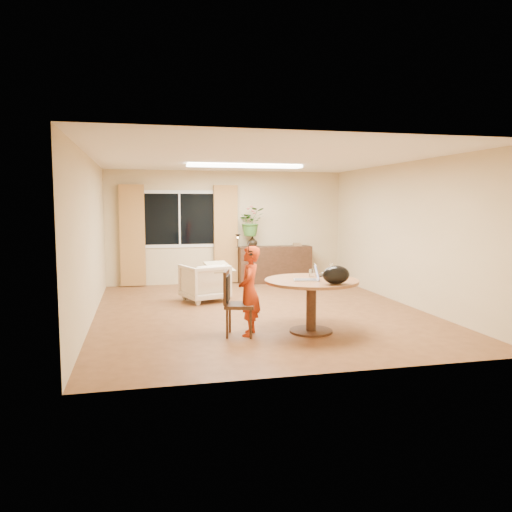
{
  "coord_description": "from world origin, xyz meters",
  "views": [
    {
      "loc": [
        -1.97,
        -8.22,
        1.85
      ],
      "look_at": [
        -0.11,
        -0.2,
        0.98
      ],
      "focal_mm": 35.0,
      "sensor_mm": 36.0,
      "label": 1
    }
  ],
  "objects_px": {
    "dining_table": "(311,291)",
    "child": "(249,291)",
    "sideboard": "(275,264)",
    "dining_chair": "(240,303)",
    "armchair": "(205,282)"
  },
  "relations": [
    {
      "from": "dining_table",
      "to": "child",
      "type": "xyz_separation_m",
      "value": [
        -0.9,
        0.05,
        0.03
      ]
    },
    {
      "from": "sideboard",
      "to": "dining_table",
      "type": "bearing_deg",
      "value": -98.67
    },
    {
      "from": "dining_chair",
      "to": "sideboard",
      "type": "distance_m",
      "value": 4.82
    },
    {
      "from": "dining_table",
      "to": "dining_chair",
      "type": "xyz_separation_m",
      "value": [
        -1.04,
        0.04,
        -0.14
      ]
    },
    {
      "from": "dining_table",
      "to": "armchair",
      "type": "distance_m",
      "value": 2.94
    },
    {
      "from": "child",
      "to": "armchair",
      "type": "xyz_separation_m",
      "value": [
        -0.3,
        2.62,
        -0.27
      ]
    },
    {
      "from": "child",
      "to": "dining_table",
      "type": "bearing_deg",
      "value": 105.7
    },
    {
      "from": "child",
      "to": "armchair",
      "type": "distance_m",
      "value": 2.65
    },
    {
      "from": "child",
      "to": "sideboard",
      "type": "distance_m",
      "value": 4.77
    },
    {
      "from": "dining_chair",
      "to": "sideboard",
      "type": "height_order",
      "value": "dining_chair"
    },
    {
      "from": "child",
      "to": "armchair",
      "type": "relative_size",
      "value": 1.6
    },
    {
      "from": "dining_chair",
      "to": "dining_table",
      "type": "bearing_deg",
      "value": 14.58
    },
    {
      "from": "sideboard",
      "to": "dining_chair",
      "type": "bearing_deg",
      "value": -111.02
    },
    {
      "from": "dining_chair",
      "to": "sideboard",
      "type": "xyz_separation_m",
      "value": [
        1.73,
        4.5,
        -0.03
      ]
    },
    {
      "from": "child",
      "to": "armchair",
      "type": "height_order",
      "value": "child"
    }
  ]
}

